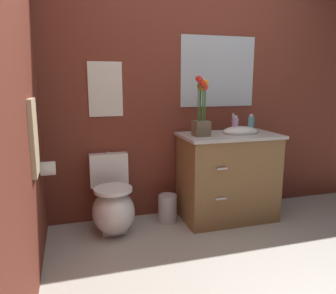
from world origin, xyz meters
TOP-DOWN VIEW (x-y plane):
  - ground_plane at (0.00, 0.00)m, footprint 9.55×9.55m
  - wall_back at (0.20, 1.47)m, footprint 4.46×0.05m
  - wall_left at (-1.46, 0.43)m, footprint 0.05×4.04m
  - toilet at (-0.85, 1.17)m, footprint 0.38×0.59m
  - vanity_cabinet at (0.29, 1.14)m, footprint 0.94×0.56m
  - flower_vase at (-0.02, 1.11)m, footprint 0.14×0.14m
  - soap_bottle at (0.51, 1.13)m, footprint 0.06×0.06m
  - lotion_bottle at (0.36, 1.17)m, footprint 0.07×0.07m
  - trash_bin at (-0.31, 1.22)m, footprint 0.18×0.18m
  - wall_poster at (-0.85, 1.44)m, footprint 0.31×0.01m
  - wall_mirror at (0.29, 1.44)m, footprint 0.80×0.01m
  - hanging_towel at (-1.42, 0.67)m, footprint 0.03×0.28m
  - toilet_paper_roll at (-1.36, 0.97)m, footprint 0.11×0.11m

SIDE VIEW (x-z plane):
  - ground_plane at x=0.00m, z-range 0.00..0.00m
  - trash_bin at x=-0.31m, z-range 0.00..0.27m
  - toilet at x=-0.85m, z-range -0.10..0.59m
  - vanity_cabinet at x=0.29m, z-range -0.08..0.96m
  - toilet_paper_roll at x=-1.36m, z-range 0.62..0.74m
  - lotion_bottle at x=0.36m, z-range 0.85..1.02m
  - soap_bottle at x=0.51m, z-range 0.85..1.03m
  - hanging_towel at x=-1.42m, z-range 0.72..1.24m
  - flower_vase at x=-0.02m, z-range 0.79..1.34m
  - wall_back at x=0.20m, z-range 0.00..2.50m
  - wall_left at x=-1.46m, z-range 0.00..2.50m
  - wall_poster at x=-0.85m, z-range 1.03..1.53m
  - wall_mirror at x=0.29m, z-range 1.10..1.80m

